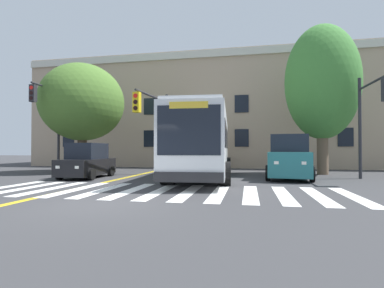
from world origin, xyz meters
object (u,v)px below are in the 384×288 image
at_px(street_tree_curbside_small, 82,103).
at_px(traffic_light_overhead, 155,117).
at_px(city_bus, 203,143).
at_px(street_tree_curbside_large, 322,83).
at_px(car_black_near_lane, 87,162).
at_px(traffic_light_far_corner, 49,112).
at_px(car_teal_far_lane, 289,158).
at_px(traffic_light_near_corner, 370,109).

bearing_deg(street_tree_curbside_small, traffic_light_overhead, -22.11).
bearing_deg(city_bus, traffic_light_overhead, -176.08).
bearing_deg(street_tree_curbside_large, car_black_near_lane, -160.15).
bearing_deg(traffic_light_far_corner, city_bus, -2.53).
height_order(car_black_near_lane, traffic_light_far_corner, traffic_light_far_corner).
distance_m(car_teal_far_lane, traffic_light_far_corner, 14.57).
height_order(traffic_light_far_corner, traffic_light_overhead, traffic_light_far_corner).
bearing_deg(city_bus, traffic_light_far_corner, 177.47).
bearing_deg(street_tree_curbside_large, traffic_light_overhead, -160.01).
xyz_separation_m(traffic_light_far_corner, traffic_light_overhead, (7.09, -0.62, -0.56)).
bearing_deg(traffic_light_far_corner, street_tree_curbside_large, 9.72).
distance_m(car_black_near_lane, traffic_light_far_corner, 5.11).
bearing_deg(traffic_light_near_corner, traffic_light_overhead, 178.40).
distance_m(city_bus, traffic_light_near_corner, 8.29).
relative_size(car_teal_far_lane, traffic_light_near_corner, 0.97).
bearing_deg(traffic_light_far_corner, car_teal_far_lane, -0.54).
bearing_deg(street_tree_curbside_small, car_teal_far_lane, -8.28).
height_order(traffic_light_overhead, street_tree_curbside_small, street_tree_curbside_small).
distance_m(traffic_light_near_corner, traffic_light_overhead, 10.84).
relative_size(car_black_near_lane, traffic_light_near_corner, 0.72).
xyz_separation_m(car_black_near_lane, car_teal_far_lane, (10.60, 1.68, 0.23)).
height_order(traffic_light_near_corner, traffic_light_far_corner, traffic_light_far_corner).
relative_size(city_bus, traffic_light_overhead, 2.40).
height_order(traffic_light_near_corner, traffic_light_overhead, traffic_light_near_corner).
xyz_separation_m(city_bus, car_teal_far_lane, (4.50, 0.30, -0.79)).
height_order(car_black_near_lane, traffic_light_near_corner, traffic_light_near_corner).
bearing_deg(city_bus, street_tree_curbside_large, 25.70).
height_order(traffic_light_far_corner, street_tree_curbside_large, street_tree_curbside_large).
bearing_deg(car_teal_far_lane, city_bus, -176.22).
distance_m(traffic_light_far_corner, street_tree_curbside_large, 16.94).
relative_size(car_teal_far_lane, street_tree_curbside_small, 0.67).
height_order(car_teal_far_lane, traffic_light_overhead, traffic_light_overhead).
xyz_separation_m(car_teal_far_lane, traffic_light_far_corner, (-14.30, 0.14, 2.79)).
height_order(city_bus, car_teal_far_lane, city_bus).
height_order(city_bus, traffic_light_overhead, traffic_light_overhead).
relative_size(traffic_light_near_corner, street_tree_curbside_large, 0.57).
relative_size(city_bus, traffic_light_near_corner, 2.24).
xyz_separation_m(city_bus, street_tree_curbside_large, (6.81, 3.28, 3.73)).
distance_m(traffic_light_overhead, street_tree_curbside_small, 6.50).
relative_size(car_black_near_lane, car_teal_far_lane, 0.74).
bearing_deg(traffic_light_near_corner, traffic_light_far_corner, 177.06).
xyz_separation_m(car_teal_far_lane, street_tree_curbside_small, (-13.09, 1.91, 3.60)).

